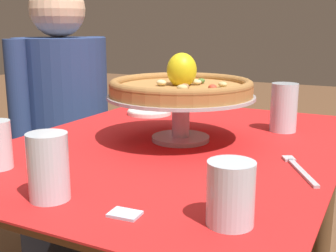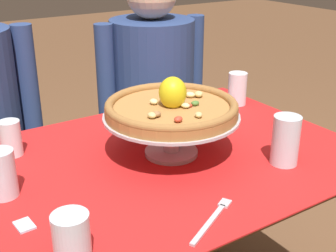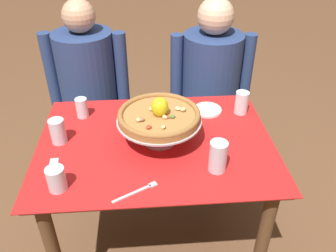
# 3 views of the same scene
# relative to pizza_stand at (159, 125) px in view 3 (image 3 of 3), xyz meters

# --- Properties ---
(ground_plane) EXTENTS (14.00, 14.00, 0.00)m
(ground_plane) POSITION_rel_pizza_stand_xyz_m (-0.02, 0.00, -0.82)
(ground_plane) COLOR brown
(dining_table) EXTENTS (1.10, 0.82, 0.73)m
(dining_table) POSITION_rel_pizza_stand_xyz_m (-0.02, 0.00, -0.21)
(dining_table) COLOR brown
(dining_table) RESTS_ON ground
(pizza_stand) EXTENTS (0.39, 0.39, 0.12)m
(pizza_stand) POSITION_rel_pizza_stand_xyz_m (0.00, 0.00, 0.00)
(pizza_stand) COLOR #B7B7C1
(pizza_stand) RESTS_ON dining_table
(pizza) EXTENTS (0.37, 0.37, 0.11)m
(pizza) POSITION_rel_pizza_stand_xyz_m (0.00, -0.00, 0.05)
(pizza) COLOR #AD753D
(pizza) RESTS_ON pizza_stand
(water_glass_side_left) EXTENTS (0.07, 0.07, 0.12)m
(water_glass_side_left) POSITION_rel_pizza_stand_xyz_m (-0.47, 0.03, -0.04)
(water_glass_side_left) COLOR silver
(water_glass_side_left) RESTS_ON dining_table
(water_glass_front_right) EXTENTS (0.08, 0.08, 0.14)m
(water_glass_front_right) POSITION_rel_pizza_stand_xyz_m (0.23, -0.21, -0.03)
(water_glass_front_right) COLOR silver
(water_glass_front_right) RESTS_ON dining_table
(water_glass_front_left) EXTENTS (0.07, 0.07, 0.10)m
(water_glass_front_left) POSITION_rel_pizza_stand_xyz_m (-0.42, -0.28, -0.05)
(water_glass_front_left) COLOR silver
(water_glass_front_left) RESTS_ON dining_table
(water_glass_back_right) EXTENTS (0.07, 0.07, 0.12)m
(water_glass_back_right) POSITION_rel_pizza_stand_xyz_m (0.44, 0.23, -0.04)
(water_glass_back_right) COLOR white
(water_glass_back_right) RESTS_ON dining_table
(water_glass_back_left) EXTENTS (0.06, 0.06, 0.10)m
(water_glass_back_left) POSITION_rel_pizza_stand_xyz_m (-0.39, 0.25, -0.05)
(water_glass_back_left) COLOR silver
(water_glass_back_left) RESTS_ON dining_table
(side_plate) EXTENTS (0.15, 0.15, 0.02)m
(side_plate) POSITION_rel_pizza_stand_xyz_m (0.27, 0.25, -0.08)
(side_plate) COLOR white
(side_plate) RESTS_ON dining_table
(dinner_fork) EXTENTS (0.18, 0.11, 0.01)m
(dinner_fork) POSITION_rel_pizza_stand_xyz_m (-0.10, -0.32, -0.09)
(dinner_fork) COLOR #B7B7C1
(dinner_fork) RESTS_ON dining_table
(sugar_packet) EXTENTS (0.04, 0.05, 0.00)m
(sugar_packet) POSITION_rel_pizza_stand_xyz_m (-0.47, -0.12, -0.09)
(sugar_packet) COLOR silver
(sugar_packet) RESTS_ON dining_table
(diner_left) EXTENTS (0.52, 0.38, 1.21)m
(diner_left) POSITION_rel_pizza_stand_xyz_m (-0.42, 0.71, -0.23)
(diner_left) COLOR gray
(diner_left) RESTS_ON ground
(diner_right) EXTENTS (0.53, 0.40, 1.20)m
(diner_right) POSITION_rel_pizza_stand_xyz_m (0.38, 0.73, -0.22)
(diner_right) COLOR black
(diner_right) RESTS_ON ground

